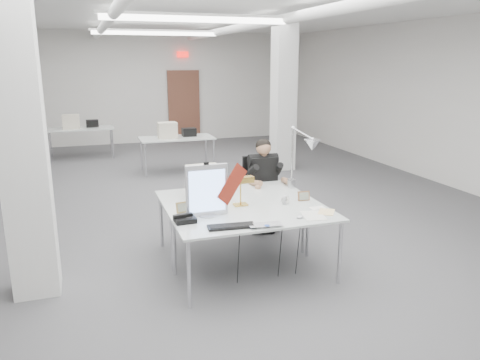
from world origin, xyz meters
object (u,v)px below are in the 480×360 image
object	(u,v)px
desk_main	(256,217)
desk_phone	(185,219)
office_chair	(262,196)
architect_lamp	(301,158)
laptop	(267,227)
beige_monitor	(205,182)
bankers_lamp	(241,192)
seated_person	(263,170)
monitor	(207,190)

from	to	relation	value
desk_main	desk_phone	world-z (taller)	desk_phone
office_chair	desk_main	bearing A→B (deg)	-111.62
desk_phone	architect_lamp	xyz separation A→B (m)	(1.63, 0.63, 0.43)
desk_phone	laptop	bearing A→B (deg)	-33.63
beige_monitor	laptop	bearing A→B (deg)	-79.44
bankers_lamp	beige_monitor	world-z (taller)	beige_monitor
beige_monitor	seated_person	bearing A→B (deg)	25.20
office_chair	monitor	size ratio (longest dim) A/B	1.78
monitor	laptop	size ratio (longest dim) A/B	1.63
monitor	bankers_lamp	world-z (taller)	monitor
bankers_lamp	architect_lamp	distance (m)	0.97
office_chair	monitor	world-z (taller)	monitor
office_chair	architect_lamp	world-z (taller)	architect_lamp
monitor	laptop	world-z (taller)	monitor
monitor	beige_monitor	size ratio (longest dim) A/B	1.43
seated_person	laptop	size ratio (longest dim) A/B	2.80
desk_main	seated_person	xyz separation A→B (m)	(0.64, 1.43, 0.16)
desk_phone	architect_lamp	bearing A→B (deg)	18.48
office_chair	monitor	distance (m)	1.81
laptop	architect_lamp	size ratio (longest dim) A/B	0.38
laptop	monitor	bearing A→B (deg)	134.07
desk_main	laptop	world-z (taller)	laptop
desk_main	architect_lamp	xyz separation A→B (m)	(0.85, 0.68, 0.47)
office_chair	bankers_lamp	distance (m)	1.33
laptop	beige_monitor	xyz separation A→B (m)	(-0.31, 1.31, 0.18)
desk_main	office_chair	world-z (taller)	office_chair
monitor	desk_main	bearing A→B (deg)	-20.35
laptop	beige_monitor	bearing A→B (deg)	107.97
monitor	beige_monitor	world-z (taller)	monitor
office_chair	desk_phone	distance (m)	2.03
seated_person	desk_phone	xyz separation A→B (m)	(-1.42, -1.38, -0.12)
seated_person	desk_phone	distance (m)	1.98
office_chair	desk_phone	size ratio (longest dim) A/B	4.69
seated_person	beige_monitor	world-z (taller)	seated_person
desk_main	office_chair	xyz separation A→B (m)	(0.64, 1.48, -0.24)
office_chair	laptop	size ratio (longest dim) A/B	2.89
architect_lamp	laptop	bearing A→B (deg)	-108.83
desk_main	laptop	bearing A→B (deg)	-93.97
monitor	bankers_lamp	size ratio (longest dim) A/B	1.81
seated_person	bankers_lamp	distance (m)	1.22
laptop	architect_lamp	xyz separation A→B (m)	(0.88, 1.08, 0.44)
office_chair	beige_monitor	bearing A→B (deg)	-147.96
bankers_lamp	laptop	bearing A→B (deg)	-95.11
beige_monitor	architect_lamp	bearing A→B (deg)	-13.84
desk_main	monitor	bearing A→B (deg)	160.54
office_chair	laptop	xyz separation A→B (m)	(-0.67, -1.88, 0.26)
desk_phone	seated_person	bearing A→B (deg)	41.58
desk_main	bankers_lamp	bearing A→B (deg)	95.20
desk_main	laptop	distance (m)	0.40
office_chair	beige_monitor	distance (m)	1.22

